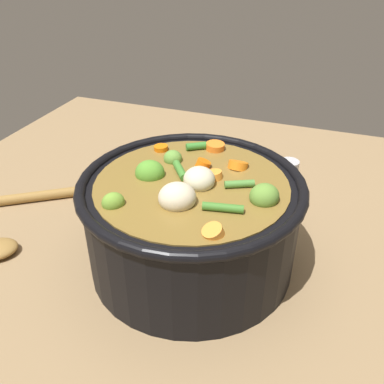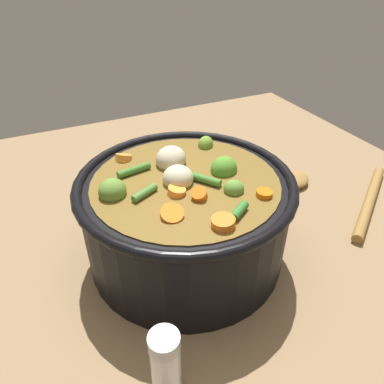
% 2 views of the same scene
% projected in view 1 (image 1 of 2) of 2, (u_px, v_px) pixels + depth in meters
% --- Properties ---
extents(ground_plane, '(1.10, 1.10, 0.00)m').
position_uv_depth(ground_plane, '(192.00, 260.00, 0.61)').
color(ground_plane, '#8C704C').
extents(cooking_pot, '(0.30, 0.30, 0.16)m').
position_uv_depth(cooking_pot, '(192.00, 220.00, 0.57)').
color(cooking_pot, black).
rests_on(cooking_pot, ground_plane).
extents(wooden_spoon, '(0.22, 0.23, 0.02)m').
position_uv_depth(wooden_spoon, '(3.00, 219.00, 0.68)').
color(wooden_spoon, olive).
rests_on(wooden_spoon, ground_plane).
extents(salt_shaker, '(0.03, 0.03, 0.09)m').
position_uv_depth(salt_shaker, '(286.00, 185.00, 0.69)').
color(salt_shaker, silver).
rests_on(salt_shaker, ground_plane).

